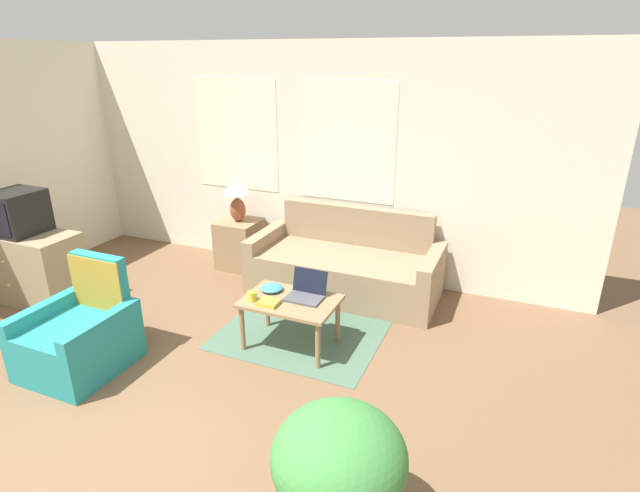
{
  "coord_description": "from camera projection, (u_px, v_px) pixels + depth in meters",
  "views": [
    {
      "loc": [
        2.48,
        -1.6,
        2.45
      ],
      "look_at": [
        0.76,
        2.46,
        0.75
      ],
      "focal_mm": 28.0,
      "sensor_mm": 36.0,
      "label": 1
    }
  ],
  "objects": [
    {
      "name": "book_red",
      "position": [
        269.0,
        303.0,
        4.23
      ],
      "size": [
        0.17,
        0.15,
        0.04
      ],
      "color": "gold",
      "rests_on": "coffee_table"
    },
    {
      "name": "potted_plant",
      "position": [
        339.0,
        463.0,
        2.54
      ],
      "size": [
        0.7,
        0.7,
        0.8
      ],
      "color": "#996B42",
      "rests_on": "ground_plane"
    },
    {
      "name": "snack_bowl",
      "position": [
        272.0,
        288.0,
        4.48
      ],
      "size": [
        0.2,
        0.2,
        0.05
      ],
      "color": "teal",
      "rests_on": "coffee_table"
    },
    {
      "name": "table_lamp",
      "position": [
        237.0,
        194.0,
        5.84
      ],
      "size": [
        0.33,
        0.33,
        0.52
      ],
      "color": "brown",
      "rests_on": "side_table"
    },
    {
      "name": "tv_dresser",
      "position": [
        30.0,
        266.0,
        5.22
      ],
      "size": [
        1.13,
        0.53,
        0.75
      ],
      "color": "#998460",
      "rests_on": "ground_plane"
    },
    {
      "name": "television",
      "position": [
        17.0,
        212.0,
        5.01
      ],
      "size": [
        0.44,
        0.47,
        0.43
      ],
      "color": "black",
      "rests_on": "tv_dresser"
    },
    {
      "name": "ground_plane",
      "position": [
        58.0,
        468.0,
        3.15
      ],
      "size": [
        16.0,
        16.0,
        0.0
      ],
      "primitive_type": "plane",
      "color": "brown"
    },
    {
      "name": "armchair",
      "position": [
        82.0,
        337.0,
        4.12
      ],
      "size": [
        0.72,
        0.77,
        0.89
      ],
      "color": "teal",
      "rests_on": "ground_plane"
    },
    {
      "name": "rug",
      "position": [
        317.0,
        315.0,
        5.0
      ],
      "size": [
        1.47,
        1.96,
        0.01
      ],
      "color": "#476651",
      "rests_on": "ground_plane"
    },
    {
      "name": "laptop",
      "position": [
        306.0,
        292.0,
        4.35
      ],
      "size": [
        0.32,
        0.27,
        0.23
      ],
      "color": "#47474C",
      "rests_on": "coffee_table"
    },
    {
      "name": "cup_navy",
      "position": [
        252.0,
        296.0,
        4.29
      ],
      "size": [
        0.08,
        0.08,
        0.08
      ],
      "color": "gold",
      "rests_on": "coffee_table"
    },
    {
      "name": "side_table",
      "position": [
        240.0,
        244.0,
        6.06
      ],
      "size": [
        0.47,
        0.47,
        0.59
      ],
      "color": "#937551",
      "rests_on": "ground_plane"
    },
    {
      "name": "wall_back",
      "position": [
        297.0,
        160.0,
        5.76
      ],
      "size": [
        6.63,
        0.06,
        2.6
      ],
      "color": "silver",
      "rests_on": "ground_plane"
    },
    {
      "name": "coffee_table",
      "position": [
        290.0,
        306.0,
        4.35
      ],
      "size": [
        0.82,
        0.55,
        0.46
      ],
      "color": "#8E704C",
      "rests_on": "ground_plane"
    },
    {
      "name": "couch",
      "position": [
        346.0,
        267.0,
        5.45
      ],
      "size": [
        2.02,
        0.89,
        0.87
      ],
      "color": "#937A5B",
      "rests_on": "ground_plane"
    }
  ]
}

